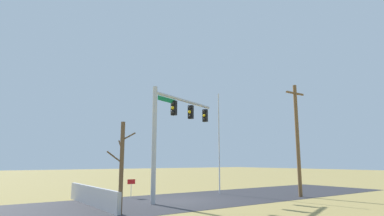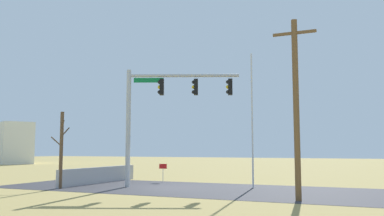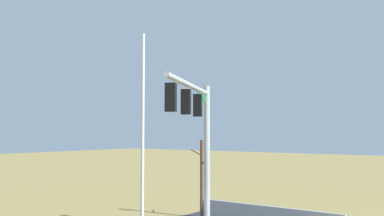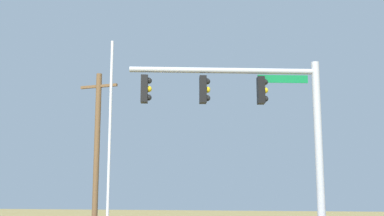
% 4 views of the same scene
% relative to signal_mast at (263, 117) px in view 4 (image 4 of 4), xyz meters
% --- Properties ---
extents(signal_mast, '(6.28, 2.73, 6.95)m').
position_rel_signal_mast_xyz_m(signal_mast, '(0.00, 0.00, 0.00)').
color(signal_mast, '#B2B5BA').
rests_on(signal_mast, ground_plane).
extents(flagpole, '(0.10, 0.10, 7.78)m').
position_rel_signal_mast_xyz_m(flagpole, '(-5.14, -1.53, -1.04)').
color(flagpole, silver).
rests_on(flagpole, ground_plane).
extents(utility_pole, '(1.90, 0.26, 7.96)m').
position_rel_signal_mast_xyz_m(utility_pole, '(-8.40, 3.30, -0.79)').
color(utility_pole, brown).
rests_on(utility_pole, ground_plane).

